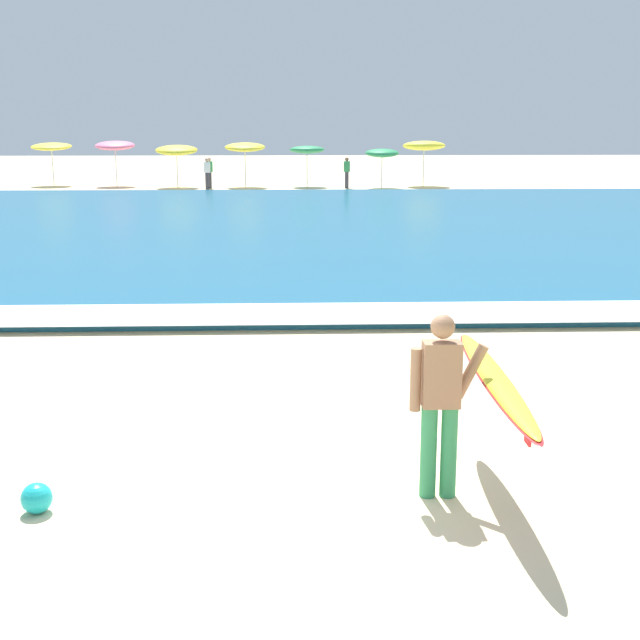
# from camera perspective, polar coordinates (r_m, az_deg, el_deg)

# --- Properties ---
(ground_plane) EXTENTS (160.00, 160.00, 0.00)m
(ground_plane) POSITION_cam_1_polar(r_m,az_deg,el_deg) (8.29, -4.30, -10.94)
(ground_plane) COLOR beige
(sea) EXTENTS (120.00, 28.00, 0.14)m
(sea) POSITION_cam_1_polar(r_m,az_deg,el_deg) (27.90, -2.76, 6.39)
(sea) COLOR #1E6084
(sea) RESTS_ON ground
(surf_foam) EXTENTS (120.00, 1.67, 0.01)m
(surf_foam) POSITION_cam_1_polar(r_m,az_deg,el_deg) (14.67, -3.33, 0.43)
(surf_foam) COLOR white
(surf_foam) RESTS_ON sea
(surfer_with_board) EXTENTS (0.91, 2.89, 1.73)m
(surfer_with_board) POSITION_cam_1_polar(r_m,az_deg,el_deg) (7.77, 9.84, -4.66)
(surfer_with_board) COLOR #338E56
(surfer_with_board) RESTS_ON ground
(beach_umbrella_0) EXTENTS (2.13, 2.15, 2.34)m
(beach_umbrella_0) POSITION_cam_1_polar(r_m,az_deg,el_deg) (48.38, -17.64, 11.07)
(beach_umbrella_0) COLOR beige
(beach_umbrella_0) RESTS_ON ground
(beach_umbrella_1) EXTENTS (2.09, 2.12, 2.45)m
(beach_umbrella_1) POSITION_cam_1_polar(r_m,az_deg,el_deg) (47.11, -13.65, 11.35)
(beach_umbrella_1) COLOR beige
(beach_umbrella_1) RESTS_ON ground
(beach_umbrella_2) EXTENTS (2.18, 2.21, 2.26)m
(beach_umbrella_2) POSITION_cam_1_polar(r_m,az_deg,el_deg) (45.55, -9.65, 11.21)
(beach_umbrella_2) COLOR beige
(beach_umbrella_2) RESTS_ON ground
(beach_umbrella_3) EXTENTS (2.11, 2.13, 2.37)m
(beach_umbrella_3) POSITION_cam_1_polar(r_m,az_deg,el_deg) (45.37, -5.08, 11.52)
(beach_umbrella_3) COLOR beige
(beach_umbrella_3) RESTS_ON ground
(beach_umbrella_4) EXTENTS (1.84, 1.85, 2.15)m
(beach_umbrella_4) POSITION_cam_1_polar(r_m,az_deg,el_deg) (45.47, -0.88, 11.40)
(beach_umbrella_4) COLOR beige
(beach_umbrella_4) RESTS_ON ground
(beach_umbrella_5) EXTENTS (1.74, 1.76, 2.04)m
(beach_umbrella_5) POSITION_cam_1_polar(r_m,az_deg,el_deg) (44.71, 4.20, 11.15)
(beach_umbrella_5) COLOR beige
(beach_umbrella_5) RESTS_ON ground
(beach_umbrella_6) EXTENTS (2.26, 2.28, 2.43)m
(beach_umbrella_6) POSITION_cam_1_polar(r_m,az_deg,el_deg) (46.18, 7.02, 11.58)
(beach_umbrella_6) COLOR beige
(beach_umbrella_6) RESTS_ON ground
(beachgoer_near_row_left) EXTENTS (0.32, 0.20, 1.58)m
(beachgoer_near_row_left) POSITION_cam_1_polar(r_m,az_deg,el_deg) (44.08, -7.62, 9.82)
(beachgoer_near_row_left) COLOR #383842
(beachgoer_near_row_left) RESTS_ON ground
(beachgoer_near_row_mid) EXTENTS (0.32, 0.20, 1.58)m
(beachgoer_near_row_mid) POSITION_cam_1_polar(r_m,az_deg,el_deg) (44.52, 1.82, 9.96)
(beachgoer_near_row_mid) COLOR #383842
(beachgoer_near_row_mid) RESTS_ON ground
(beachgoer_near_row_right) EXTENTS (0.32, 0.20, 1.58)m
(beachgoer_near_row_right) POSITION_cam_1_polar(r_m,az_deg,el_deg) (44.69, -7.45, 9.87)
(beachgoer_near_row_right) COLOR #383842
(beachgoer_near_row_right) RESTS_ON ground
(beach_ball) EXTENTS (0.28, 0.28, 0.28)m
(beach_ball) POSITION_cam_1_polar(r_m,az_deg,el_deg) (8.05, -18.55, -11.31)
(beach_ball) COLOR #19ADB2
(beach_ball) RESTS_ON ground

